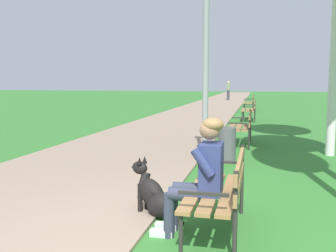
# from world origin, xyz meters

# --- Properties ---
(paved_path) EXTENTS (3.70, 60.00, 0.04)m
(paved_path) POSITION_xyz_m (-2.16, 24.00, 0.02)
(paved_path) COLOR gray
(paved_path) RESTS_ON ground
(park_bench_near) EXTENTS (0.55, 1.50, 0.85)m
(park_bench_near) POSITION_xyz_m (0.48, 0.60, 0.51)
(park_bench_near) COLOR olive
(park_bench_near) RESTS_ON ground
(park_bench_mid) EXTENTS (0.55, 1.50, 0.85)m
(park_bench_mid) POSITION_xyz_m (0.45, 6.47, 0.51)
(park_bench_mid) COLOR olive
(park_bench_mid) RESTS_ON ground
(park_bench_far) EXTENTS (0.55, 1.50, 0.85)m
(park_bench_far) POSITION_xyz_m (0.51, 12.69, 0.51)
(park_bench_far) COLOR olive
(park_bench_far) RESTS_ON ground
(park_bench_furthest) EXTENTS (0.55, 1.50, 0.85)m
(park_bench_furthest) POSITION_xyz_m (0.36, 18.30, 0.51)
(park_bench_furthest) COLOR olive
(park_bench_furthest) RESTS_ON ground
(person_seated_on_near_bench) EXTENTS (0.74, 0.49, 1.25)m
(person_seated_on_near_bench) POSITION_xyz_m (0.27, 0.48, 0.68)
(person_seated_on_near_bench) COLOR #33384C
(person_seated_on_near_bench) RESTS_ON ground
(dog_black) EXTENTS (0.77, 0.49, 0.71)m
(dog_black) POSITION_xyz_m (-0.36, 0.94, 0.26)
(dog_black) COLOR black
(dog_black) RESTS_ON ground
(lamp_post_near) EXTENTS (0.24, 0.24, 4.32)m
(lamp_post_near) POSITION_xyz_m (-0.14, 3.75, 2.24)
(lamp_post_near) COLOR gray
(lamp_post_near) RESTS_ON ground
(litter_bin) EXTENTS (0.36, 0.36, 0.70)m
(litter_bin) POSITION_xyz_m (0.23, 4.31, 0.35)
(litter_bin) COLOR #515156
(litter_bin) RESTS_ON ground
(pedestrian_distant) EXTENTS (0.32, 0.22, 1.65)m
(pedestrian_distant) POSITION_xyz_m (-1.70, 29.54, 0.84)
(pedestrian_distant) COLOR #383842
(pedestrian_distant) RESTS_ON ground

